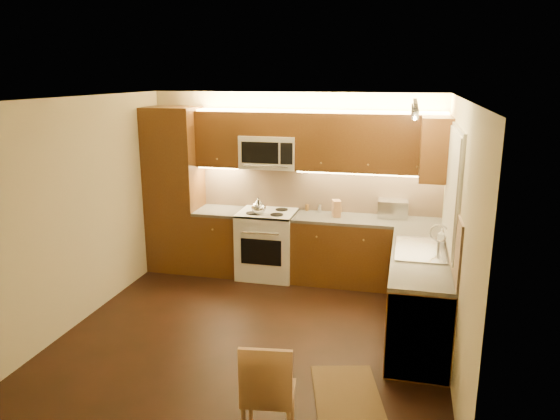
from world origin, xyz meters
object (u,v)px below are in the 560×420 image
(stove, at_px, (267,244))
(toaster_oven, at_px, (393,209))
(kettle, at_px, (259,206))
(knife_block, at_px, (336,208))
(soap_bottle, at_px, (441,236))
(microwave, at_px, (269,152))
(dining_chair, at_px, (269,390))
(sink, at_px, (421,243))

(stove, distance_m, toaster_oven, 1.76)
(stove, relative_size, kettle, 4.04)
(knife_block, distance_m, soap_bottle, 1.57)
(microwave, bearing_deg, toaster_oven, 1.68)
(microwave, bearing_deg, dining_chair, -75.55)
(toaster_oven, bearing_deg, knife_block, -171.78)
(microwave, distance_m, toaster_oven, 1.81)
(stove, distance_m, sink, 2.35)
(kettle, height_order, knife_block, kettle)
(microwave, height_order, knife_block, microwave)
(kettle, relative_size, dining_chair, 0.26)
(kettle, bearing_deg, microwave, 57.05)
(stove, bearing_deg, soap_bottle, -20.45)
(soap_bottle, bearing_deg, stove, 172.75)
(microwave, distance_m, soap_bottle, 2.54)
(kettle, xyz_separation_m, toaster_oven, (1.74, 0.34, -0.02))
(microwave, bearing_deg, soap_bottle, -23.43)
(stove, height_order, kettle, kettle)
(microwave, bearing_deg, kettle, -104.97)
(kettle, relative_size, knife_block, 1.05)
(microwave, relative_size, kettle, 3.34)
(sink, height_order, dining_chair, sink)
(soap_bottle, relative_size, dining_chair, 0.19)
(kettle, relative_size, toaster_oven, 0.59)
(microwave, relative_size, sink, 0.88)
(microwave, xyz_separation_m, dining_chair, (0.90, -3.48, -1.28))
(toaster_oven, bearing_deg, microwave, 179.82)
(knife_block, height_order, dining_chair, knife_block)
(microwave, xyz_separation_m, knife_block, (0.93, -0.08, -0.71))
(kettle, xyz_separation_m, knife_block, (1.01, 0.21, -0.03))
(sink, height_order, soap_bottle, soap_bottle)
(knife_block, bearing_deg, kettle, 173.95)
(stove, height_order, soap_bottle, soap_bottle)
(stove, height_order, dining_chair, stove)
(stove, bearing_deg, microwave, 90.00)
(soap_bottle, bearing_deg, dining_chair, -104.71)
(sink, relative_size, knife_block, 3.96)
(knife_block, bearing_deg, microwave, 157.46)
(soap_bottle, bearing_deg, kettle, 176.80)
(stove, relative_size, toaster_oven, 2.40)
(toaster_oven, xyz_separation_m, soap_bottle, (0.56, -1.01, -0.03))
(toaster_oven, distance_m, soap_bottle, 1.16)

